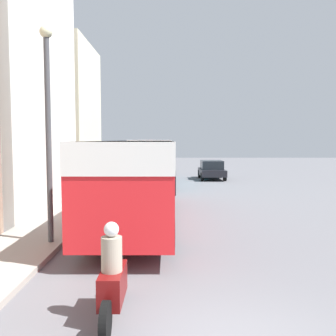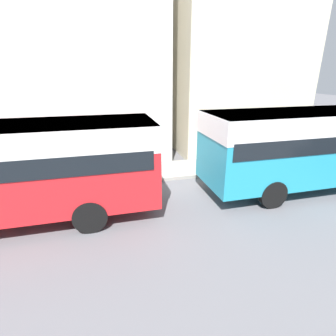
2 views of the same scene
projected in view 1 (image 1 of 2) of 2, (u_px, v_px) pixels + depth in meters
building_far_terrace at (55, 115)px, 25.74m from camera, size 5.01×7.32×9.61m
bus_lead at (138, 170)px, 14.01m from camera, size 2.63×11.34×3.08m
bus_following at (153, 155)px, 26.70m from camera, size 2.66×10.14×3.12m
motorcycle_behind_lead at (112, 280)px, 6.49m from camera, size 0.39×2.24×1.73m
car_crossing at (212, 170)px, 29.61m from camera, size 1.95×3.85×1.49m
pedestrian_near_curb at (112, 167)px, 29.93m from camera, size 0.38×0.38×1.60m
pedestrian_walking_away at (122, 163)px, 33.65m from camera, size 0.38×0.38×1.79m
lamp_post at (48, 116)px, 10.65m from camera, size 0.36×0.36×6.18m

